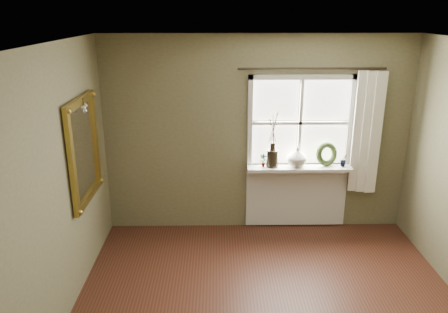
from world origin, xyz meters
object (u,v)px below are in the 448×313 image
at_px(dark_jug, 272,158).
at_px(wreath, 326,156).
at_px(cream_vase, 297,157).
at_px(gilt_mirror, 84,150).

height_order(dark_jug, wreath, wreath).
distance_m(dark_jug, cream_vase, 0.32).
bearing_deg(dark_jug, cream_vase, 0.00).
bearing_deg(gilt_mirror, dark_jug, 21.48).
bearing_deg(wreath, cream_vase, 163.14).
distance_m(dark_jug, wreath, 0.72).
bearing_deg(wreath, dark_jug, 160.53).
xyz_separation_m(wreath, gilt_mirror, (-2.87, -0.89, 0.39)).
relative_size(wreath, gilt_mirror, 0.28).
bearing_deg(gilt_mirror, wreath, 17.19).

